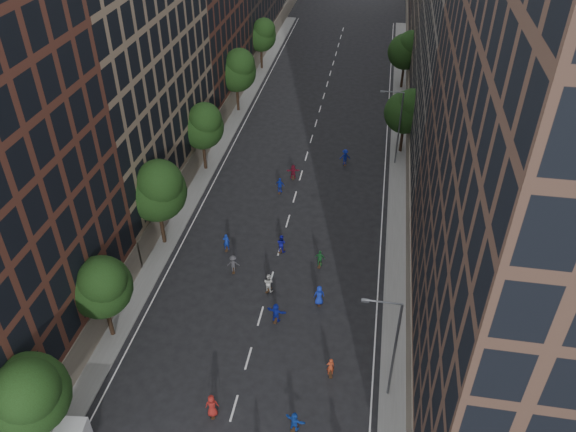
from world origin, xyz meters
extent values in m
plane|color=black|center=(0.00, 40.00, 0.00)|extent=(240.00, 240.00, 0.00)
cube|color=slate|center=(-12.00, 47.50, 0.07)|extent=(4.00, 105.00, 0.15)
cube|color=slate|center=(12.00, 47.50, 0.07)|extent=(4.00, 105.00, 0.15)
cube|color=#826C55|center=(-19.00, 35.00, 17.00)|extent=(14.00, 26.00, 34.00)
cube|color=#4E281E|center=(-19.00, 58.00, 14.00)|extent=(14.00, 20.00, 28.00)
cube|color=#4B3328|center=(19.00, 15.00, 18.00)|extent=(14.00, 30.00, 36.00)
cube|color=#615950|center=(19.00, 44.00, 16.50)|extent=(14.00, 28.00, 33.00)
cylinder|color=black|center=(-11.20, 4.00, 1.98)|extent=(0.36, 0.36, 3.96)
sphere|color=black|center=(-11.20, 4.00, 5.58)|extent=(5.20, 5.20, 5.20)
sphere|color=black|center=(-10.55, 3.48, 6.88)|extent=(3.90, 3.90, 3.90)
cylinder|color=black|center=(-11.20, 14.00, 1.85)|extent=(0.36, 0.36, 3.70)
sphere|color=black|center=(-11.20, 14.00, 5.21)|extent=(4.80, 4.80, 4.80)
sphere|color=black|center=(-10.60, 13.52, 6.41)|extent=(3.60, 3.60, 3.60)
cylinder|color=black|center=(-11.20, 26.00, 2.11)|extent=(0.36, 0.36, 4.22)
sphere|color=black|center=(-11.20, 26.00, 5.95)|extent=(5.60, 5.60, 5.60)
sphere|color=black|center=(-10.50, 25.44, 7.35)|extent=(4.20, 4.20, 4.20)
cylinder|color=black|center=(-11.20, 40.00, 1.94)|extent=(0.36, 0.36, 3.87)
sphere|color=black|center=(-11.20, 40.00, 5.46)|extent=(5.00, 5.00, 5.00)
sphere|color=black|center=(-10.57, 39.50, 6.71)|extent=(3.75, 3.75, 3.75)
cylinder|color=black|center=(-11.20, 56.00, 2.02)|extent=(0.36, 0.36, 4.05)
sphere|color=black|center=(-11.20, 56.00, 5.70)|extent=(5.40, 5.40, 5.40)
sphere|color=black|center=(-10.52, 55.46, 7.05)|extent=(4.05, 4.05, 4.05)
cylinder|color=black|center=(-11.20, 72.00, 1.89)|extent=(0.36, 0.36, 3.78)
sphere|color=black|center=(-11.20, 72.00, 5.33)|extent=(4.80, 4.80, 4.80)
sphere|color=black|center=(-10.60, 71.52, 6.53)|extent=(3.60, 3.60, 3.60)
cylinder|color=black|center=(11.20, 48.00, 1.87)|extent=(0.36, 0.36, 3.74)
sphere|color=black|center=(11.20, 48.00, 5.27)|extent=(5.00, 5.00, 5.00)
sphere|color=black|center=(11.82, 47.50, 6.52)|extent=(3.75, 3.75, 3.75)
cylinder|color=black|center=(11.20, 68.00, 1.98)|extent=(0.36, 0.36, 3.96)
sphere|color=black|center=(11.20, 68.00, 5.58)|extent=(5.20, 5.20, 5.20)
sphere|color=black|center=(11.85, 67.48, 6.88)|extent=(3.90, 3.90, 3.90)
cylinder|color=#595B60|center=(10.60, 12.00, 4.50)|extent=(0.18, 0.18, 9.00)
cylinder|color=#595B60|center=(9.40, 12.00, 9.00)|extent=(2.40, 0.12, 0.12)
cube|color=#595B60|center=(8.30, 12.00, 8.95)|extent=(0.50, 0.22, 0.15)
cylinder|color=#595B60|center=(10.60, 45.00, 4.50)|extent=(0.18, 0.18, 9.00)
cylinder|color=#595B60|center=(9.40, 45.00, 9.00)|extent=(2.40, 0.12, 0.12)
cube|color=#595B60|center=(8.30, 45.00, 8.95)|extent=(0.50, 0.22, 0.15)
imported|color=#1642B3|center=(4.45, 8.11, 0.80)|extent=(1.55, 0.92, 1.60)
imported|color=maroon|center=(-1.30, 8.26, 0.96)|extent=(1.07, 0.85, 1.92)
imported|color=#AD391C|center=(6.34, 13.06, 0.81)|extent=(0.68, 0.54, 1.63)
imported|color=silver|center=(0.07, 21.10, 0.89)|extent=(1.04, 0.93, 1.77)
imported|color=#3B3A3F|center=(-3.55, 23.06, 0.86)|extent=(1.20, 0.81, 1.73)
imported|color=#206A30|center=(4.07, 25.12, 0.84)|extent=(1.03, 0.52, 1.69)
imported|color=#13219E|center=(1.38, 17.70, 0.89)|extent=(1.71, 0.81, 1.78)
imported|color=#1429A5|center=(4.60, 20.26, 0.92)|extent=(1.01, 0.77, 1.85)
imported|color=navy|center=(-4.97, 25.99, 0.88)|extent=(0.66, 0.45, 1.76)
imported|color=#13149A|center=(0.21, 26.61, 0.91)|extent=(1.08, 0.98, 1.82)
imported|color=#122295|center=(4.73, 43.81, 0.96)|extent=(1.38, 0.99, 1.93)
imported|color=#162FB6|center=(-1.72, 36.58, 0.88)|extent=(1.09, 0.61, 1.76)
imported|color=maroon|center=(-0.79, 39.72, 0.84)|extent=(1.62, 0.78, 1.67)
camera|label=1|loc=(7.78, -14.01, 34.01)|focal=35.00mm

